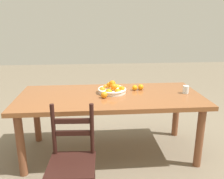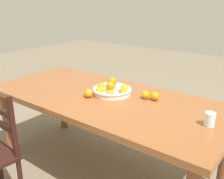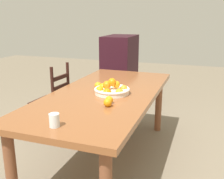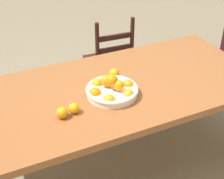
{
  "view_description": "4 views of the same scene",
  "coord_description": "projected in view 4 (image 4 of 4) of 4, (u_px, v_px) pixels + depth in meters",
  "views": [
    {
      "loc": [
        0.2,
        2.56,
        1.57
      ],
      "look_at": [
        -0.03,
        -0.08,
        0.78
      ],
      "focal_mm": 37.86,
      "sensor_mm": 36.0,
      "label": 1
    },
    {
      "loc": [
        -1.3,
        1.57,
        1.49
      ],
      "look_at": [
        -0.03,
        -0.08,
        0.78
      ],
      "focal_mm": 41.43,
      "sensor_mm": 36.0,
      "label": 2
    },
    {
      "loc": [
        -2.28,
        -0.89,
        1.44
      ],
      "look_at": [
        -0.03,
        -0.08,
        0.78
      ],
      "focal_mm": 42.46,
      "sensor_mm": 36.0,
      "label": 3
    },
    {
      "loc": [
        -0.79,
        -1.69,
        1.92
      ],
      "look_at": [
        -0.03,
        -0.08,
        0.78
      ],
      "focal_mm": 53.64,
      "sensor_mm": 36.0,
      "label": 4
    }
  ],
  "objects": [
    {
      "name": "chair_near_window",
      "position": [
        110.0,
        64.0,
        3.15
      ],
      "size": [
        0.4,
        0.4,
        0.9
      ],
      "rotation": [
        0.0,
        0.0,
        3.09
      ],
      "color": "black",
      "rests_on": "ground"
    },
    {
      "name": "orange_loose_0",
      "position": [
        114.0,
        73.0,
        2.29
      ],
      "size": [
        0.07,
        0.07,
        0.07
      ],
      "primitive_type": "sphere",
      "color": "orange",
      "rests_on": "dining_table"
    },
    {
      "name": "fruit_bowl",
      "position": [
        112.0,
        89.0,
        2.12
      ],
      "size": [
        0.34,
        0.34,
        0.15
      ],
      "color": "white",
      "rests_on": "dining_table"
    },
    {
      "name": "orange_loose_2",
      "position": [
        62.0,
        113.0,
        1.92
      ],
      "size": [
        0.07,
        0.07,
        0.07
      ],
      "primitive_type": "sphere",
      "color": "orange",
      "rests_on": "dining_table"
    },
    {
      "name": "dining_table",
      "position": [
        111.0,
        98.0,
        2.25
      ],
      "size": [
        2.09,
        0.95,
        0.74
      ],
      "color": "brown",
      "rests_on": "ground"
    },
    {
      "name": "ground_plane",
      "position": [
        111.0,
        167.0,
        2.6
      ],
      "size": [
        12.0,
        12.0,
        0.0
      ],
      "primitive_type": "plane",
      "color": "#776A56"
    },
    {
      "name": "orange_loose_1",
      "position": [
        74.0,
        108.0,
        1.96
      ],
      "size": [
        0.06,
        0.06,
        0.06
      ],
      "primitive_type": "sphere",
      "color": "orange",
      "rests_on": "dining_table"
    }
  ]
}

